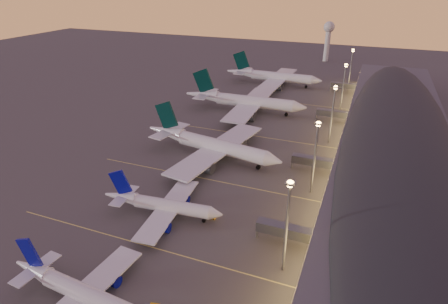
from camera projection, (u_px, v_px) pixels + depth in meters
ground at (159, 236)px, 106.75m from camera, size 700.00×700.00×0.00m
airliner_narrow_south at (76, 290)px, 83.94m from camera, size 37.96×33.97×13.56m
airliner_narrow_north at (162, 205)px, 114.56m from camera, size 39.02×35.01×13.93m
airliner_wide_near at (210, 145)px, 151.29m from camera, size 62.89×57.97×20.16m
airliner_wide_mid at (244, 101)px, 201.72m from camera, size 67.58×61.40×21.66m
airliner_wide_far at (273, 77)px, 250.90m from camera, size 65.59×59.59×21.03m
terminal_building at (396, 144)px, 143.03m from camera, size 56.35×255.00×17.46m
light_masts at (327, 120)px, 141.64m from camera, size 2.20×217.20×25.90m
radar_tower at (328, 35)px, 311.97m from camera, size 9.00×9.00×32.50m
lane_markings at (214, 173)px, 140.28m from camera, size 90.00×180.36×0.00m
baggage_tug_c at (211, 216)px, 114.62m from camera, size 3.63×1.82×1.04m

